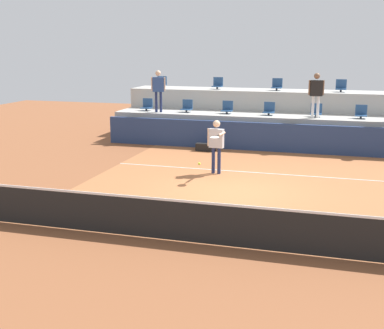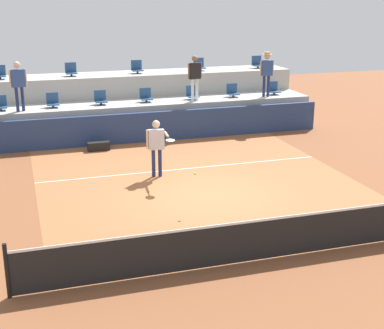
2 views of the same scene
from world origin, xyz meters
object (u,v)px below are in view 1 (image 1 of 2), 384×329
stadium_chair_lower_left (187,107)px  equipment_bag (206,147)px  stadium_chair_lower_center (269,110)px  stadium_chair_lower_right (361,113)px  tennis_player (216,141)px  stadium_chair_lower_mid_left (227,108)px  stadium_chair_upper_right (341,87)px  stadium_chair_upper_far_left (161,83)px  spectator_in_white (316,91)px  stadium_chair_lower_far_left (147,106)px  tennis_ball (199,164)px  stadium_chair_upper_left (218,84)px  stadium_chair_lower_mid_right (316,111)px  spectator_in_grey (158,87)px  stadium_chair_upper_center (277,85)px

stadium_chair_lower_left → equipment_bag: stadium_chair_lower_left is taller
stadium_chair_lower_center → equipment_bag: 3.15m
stadium_chair_lower_right → tennis_player: size_ratio=0.30×
stadium_chair_lower_mid_left → stadium_chair_upper_right: 4.90m
stadium_chair_lower_center → tennis_player: 5.41m
stadium_chair_upper_far_left → spectator_in_white: 7.42m
stadium_chair_upper_far_left → tennis_player: 8.44m
stadium_chair_lower_far_left → equipment_bag: stadium_chair_lower_far_left is taller
spectator_in_white → tennis_ball: spectator_in_white is taller
stadium_chair_upper_left → spectator_in_white: bearing=-26.3°
stadium_chair_lower_far_left → stadium_chair_lower_mid_right: size_ratio=1.00×
stadium_chair_lower_mid_right → tennis_ball: bearing=-107.0°
stadium_chair_upper_right → equipment_bag: bearing=-143.0°
stadium_chair_lower_left → spectator_in_white: 5.40m
stadium_chair_lower_right → spectator_in_grey: 8.23m
stadium_chair_lower_mid_right → tennis_player: stadium_chair_lower_mid_right is taller
stadium_chair_upper_right → spectator_in_white: spectator_in_white is taller
stadium_chair_lower_center → tennis_ball: bearing=-94.5°
stadium_chair_lower_mid_right → stadium_chair_upper_left: 4.87m
stadium_chair_upper_right → stadium_chair_lower_far_left: bearing=-167.4°
stadium_chair_lower_center → stadium_chair_upper_far_left: 5.62m
stadium_chair_lower_mid_right → stadium_chair_upper_center: stadium_chair_upper_center is taller
stadium_chair_lower_center → stadium_chair_upper_center: size_ratio=1.00×
stadium_chair_upper_right → stadium_chair_lower_mid_right: bearing=-116.0°
stadium_chair_lower_mid_left → stadium_chair_upper_far_left: 4.04m
spectator_in_grey → stadium_chair_upper_left: bearing=47.0°
stadium_chair_lower_center → spectator_in_grey: 4.71m
stadium_chair_upper_far_left → stadium_chair_lower_center: bearing=-18.9°
tennis_player → equipment_bag: (-1.24, 3.44, -0.91)m
stadium_chair_upper_left → equipment_bag: (0.44, -3.68, -2.16)m
stadium_chair_lower_far_left → stadium_chair_lower_mid_left: same height
stadium_chair_lower_left → stadium_chair_upper_left: bearing=63.5°
stadium_chair_lower_mid_right → stadium_chair_lower_right: same height
stadium_chair_lower_left → tennis_player: stadium_chair_lower_left is taller
stadium_chair_lower_center → tennis_player: stadium_chair_lower_center is taller
stadium_chair_lower_mid_left → stadium_chair_upper_center: stadium_chair_upper_center is taller
stadium_chair_lower_right → stadium_chair_upper_far_left: 9.03m
stadium_chair_lower_mid_left → stadium_chair_lower_left: bearing=180.0°
stadium_chair_upper_right → spectator_in_white: size_ratio=0.30×
stadium_chair_lower_mid_right → spectator_in_grey: 6.55m
stadium_chair_lower_far_left → stadium_chair_lower_left: 1.81m
stadium_chair_lower_center → stadium_chair_upper_far_left: bearing=161.1°
stadium_chair_upper_right → stadium_chair_upper_center: bearing=180.0°
stadium_chair_upper_left → spectator_in_grey: (-2.03, -2.18, -0.01)m
stadium_chair_lower_left → stadium_chair_lower_right: bearing=0.0°
spectator_in_white → stadium_chair_lower_far_left: bearing=176.9°
stadium_chair_upper_right → spectator_in_white: (-0.90, -2.18, -0.01)m
spectator_in_white → tennis_ball: bearing=-107.6°
stadium_chair_upper_left → tennis_ball: (1.93, -10.03, -1.33)m
stadium_chair_lower_left → stadium_chair_lower_mid_right: same height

